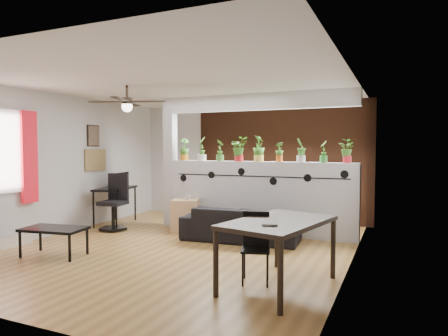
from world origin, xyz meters
TOP-DOWN VIEW (x-y plane):
  - room_shell at (0.00, 0.00)m, footprint 6.30×7.10m
  - partition_wall at (0.80, 1.50)m, footprint 3.60×0.18m
  - ceiling_header at (0.80, 1.50)m, footprint 3.60×0.18m
  - pier_column at (-1.11, 1.50)m, footprint 0.22×0.20m
  - brick_panel at (0.80, 2.97)m, footprint 3.90×0.05m
  - vine_decal at (0.80, 1.40)m, footprint 3.31×0.01m
  - window_assembly at (-2.56, -1.20)m, footprint 0.09×1.30m
  - baseboard_heater at (-2.54, -1.20)m, footprint 0.08×1.00m
  - corkboard at (-2.58, 0.95)m, footprint 0.03×0.60m
  - framed_art at (-2.58, 0.90)m, footprint 0.03×0.34m
  - ceiling_fan at (-0.80, -0.30)m, footprint 1.19×1.19m
  - potted_plant_0 at (-0.78, 1.50)m, footprint 0.29×0.29m
  - potted_plant_1 at (-0.39, 1.50)m, footprint 0.30×0.31m
  - potted_plant_2 at (0.01, 1.50)m, footprint 0.27×0.27m
  - potted_plant_3 at (0.40, 1.50)m, footprint 0.31×0.30m
  - potted_plant_4 at (0.80, 1.50)m, footprint 0.32×0.33m
  - potted_plant_5 at (1.20, 1.50)m, footprint 0.21×0.22m
  - potted_plant_6 at (1.59, 1.50)m, footprint 0.21×0.25m
  - potted_plant_7 at (1.99, 1.50)m, footprint 0.19×0.22m
  - potted_plant_8 at (2.38, 1.50)m, footprint 0.25×0.24m
  - sofa at (0.70, 0.85)m, footprint 1.97×0.92m
  - cube_shelf at (-0.56, 1.16)m, footprint 0.61×0.57m
  - cup at (-0.51, 1.16)m, footprint 0.12×0.12m
  - computer_desk at (-2.25, 1.16)m, footprint 0.81×1.17m
  - monitor at (-2.25, 1.31)m, footprint 0.30×0.09m
  - office_chair at (-1.87, 0.68)m, footprint 0.56×0.56m
  - dining_table at (1.94, -1.12)m, footprint 1.16×1.58m
  - book at (1.84, -1.42)m, footprint 0.23×0.27m
  - folding_chair at (1.63, -1.02)m, footprint 0.42×0.42m
  - coffee_table at (-1.47, -1.19)m, footprint 0.98×0.65m

SIDE VIEW (x-z plane):
  - baseboard_heater at x=-2.54m, z-range 0.00..0.18m
  - sofa at x=0.70m, z-range 0.00..0.56m
  - cube_shelf at x=-0.56m, z-range 0.00..0.61m
  - coffee_table at x=-1.47m, z-range 0.17..0.59m
  - office_chair at x=-1.87m, z-range -0.06..1.01m
  - folding_chair at x=1.63m, z-range 0.08..0.91m
  - cup at x=-0.51m, z-range 0.61..0.70m
  - partition_wall at x=0.80m, z-range 0.00..1.35m
  - dining_table at x=1.94m, z-range 0.31..1.08m
  - computer_desk at x=-2.25m, z-range 0.31..1.08m
  - book at x=1.84m, z-range 0.78..0.80m
  - monitor at x=-2.25m, z-range 0.77..0.94m
  - vine_decal at x=0.80m, z-range 0.93..1.23m
  - room_shell at x=0.00m, z-range -0.15..2.75m
  - pier_column at x=-1.11m, z-range 0.00..2.60m
  - brick_panel at x=0.80m, z-range 0.00..2.60m
  - corkboard at x=-2.58m, z-range 1.12..1.58m
  - window_assembly at x=-2.56m, z-range 0.73..2.28m
  - potted_plant_5 at x=1.20m, z-range 1.36..1.72m
  - potted_plant_7 at x=1.99m, z-range 1.36..1.74m
  - potted_plant_8 at x=2.38m, z-range 1.36..1.77m
  - potted_plant_2 at x=0.01m, z-range 1.36..1.78m
  - potted_plant_6 at x=1.59m, z-range 1.36..1.79m
  - potted_plant_0 at x=-0.78m, z-range 1.36..1.80m
  - potted_plant_3 at x=0.40m, z-range 1.36..1.82m
  - potted_plant_1 at x=-0.39m, z-range 1.36..1.83m
  - potted_plant_4 at x=0.80m, z-range 1.36..1.85m
  - framed_art at x=-2.58m, z-range 1.63..2.07m
  - ceiling_fan at x=-0.80m, z-range 2.10..2.53m
  - ceiling_header at x=0.80m, z-range 2.30..2.60m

